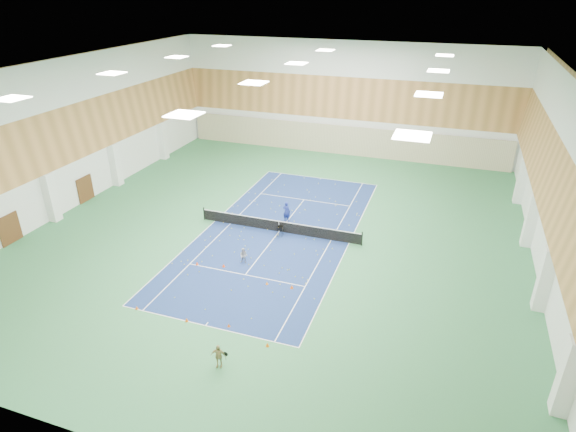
{
  "coord_description": "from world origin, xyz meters",
  "views": [
    {
      "loc": [
        11.4,
        -30.58,
        17.24
      ],
      "look_at": [
        1.09,
        -1.03,
        2.0
      ],
      "focal_mm": 30.0,
      "sensor_mm": 36.0,
      "label": 1
    }
  ],
  "objects_px": {
    "coach": "(286,212)",
    "child_apron": "(218,356)",
    "ball_cart": "(280,231)",
    "tennis_net": "(279,225)",
    "child_court": "(244,256)"
  },
  "relations": [
    {
      "from": "tennis_net",
      "to": "child_court",
      "type": "relative_size",
      "value": 11.46
    },
    {
      "from": "tennis_net",
      "to": "coach",
      "type": "height_order",
      "value": "coach"
    },
    {
      "from": "coach",
      "to": "ball_cart",
      "type": "bearing_deg",
      "value": 108.28
    },
    {
      "from": "coach",
      "to": "child_apron",
      "type": "bearing_deg",
      "value": 107.79
    },
    {
      "from": "coach",
      "to": "child_apron",
      "type": "xyz_separation_m",
      "value": [
        2.19,
        -16.34,
        -0.2
      ]
    },
    {
      "from": "tennis_net",
      "to": "ball_cart",
      "type": "xyz_separation_m",
      "value": [
        0.3,
        -0.6,
        -0.15
      ]
    },
    {
      "from": "child_court",
      "to": "ball_cart",
      "type": "relative_size",
      "value": 1.38
    },
    {
      "from": "child_court",
      "to": "child_apron",
      "type": "relative_size",
      "value": 0.84
    },
    {
      "from": "child_apron",
      "to": "tennis_net",
      "type": "bearing_deg",
      "value": 88.35
    },
    {
      "from": "coach",
      "to": "child_apron",
      "type": "distance_m",
      "value": 16.49
    },
    {
      "from": "tennis_net",
      "to": "coach",
      "type": "distance_m",
      "value": 1.91
    },
    {
      "from": "child_apron",
      "to": "coach",
      "type": "bearing_deg",
      "value": 87.56
    },
    {
      "from": "coach",
      "to": "child_court",
      "type": "xyz_separation_m",
      "value": [
        -0.64,
        -6.93,
        -0.31
      ]
    },
    {
      "from": "tennis_net",
      "to": "child_apron",
      "type": "xyz_separation_m",
      "value": [
        2.14,
        -14.46,
        0.11
      ]
    },
    {
      "from": "tennis_net",
      "to": "child_apron",
      "type": "relative_size",
      "value": 9.67
    }
  ]
}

